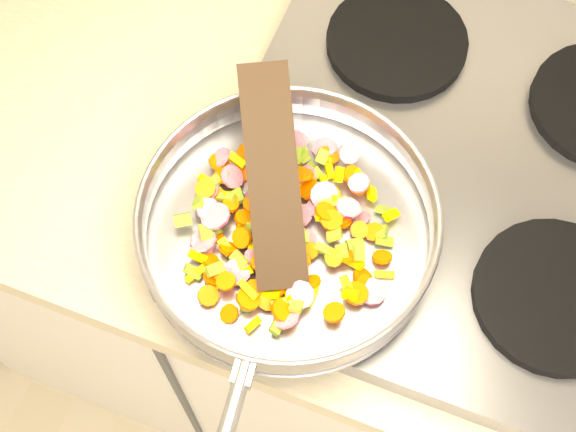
% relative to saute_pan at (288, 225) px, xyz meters
% --- Properties ---
extents(cooktop, '(0.60, 0.60, 0.04)m').
position_rel_saute_pan_xyz_m(cooktop, '(0.17, 0.18, -0.07)').
color(cooktop, '#939399').
rests_on(cooktop, counter_top).
extents(grate_fl, '(0.19, 0.19, 0.02)m').
position_rel_saute_pan_xyz_m(grate_fl, '(0.03, 0.04, -0.04)').
color(grate_fl, black).
rests_on(grate_fl, cooktop).
extents(grate_fr, '(0.19, 0.19, 0.02)m').
position_rel_saute_pan_xyz_m(grate_fr, '(0.31, 0.04, -0.04)').
color(grate_fr, black).
rests_on(grate_fr, cooktop).
extents(grate_bl, '(0.19, 0.19, 0.02)m').
position_rel_saute_pan_xyz_m(grate_bl, '(0.03, 0.32, -0.04)').
color(grate_bl, black).
rests_on(grate_bl, cooktop).
extents(saute_pan, '(0.39, 0.55, 0.06)m').
position_rel_saute_pan_xyz_m(saute_pan, '(0.00, 0.00, 0.00)').
color(saute_pan, '#9E9EA5').
rests_on(saute_pan, grate_fl).
extents(vegetable_heap, '(0.27, 0.28, 0.05)m').
position_rel_saute_pan_xyz_m(vegetable_heap, '(-0.01, 0.00, -0.01)').
color(vegetable_heap, olive).
rests_on(vegetable_heap, saute_pan).
extents(wooden_spatula, '(0.16, 0.24, 0.10)m').
position_rel_saute_pan_xyz_m(wooden_spatula, '(-0.03, 0.03, 0.04)').
color(wooden_spatula, black).
rests_on(wooden_spatula, saute_pan).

